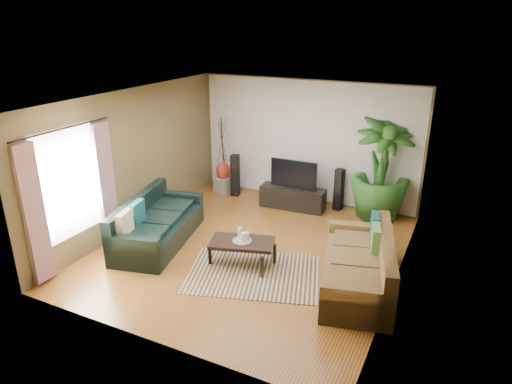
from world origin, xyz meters
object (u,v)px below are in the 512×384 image
Objects in this scene: pedestal at (223,184)px; side_table at (172,208)px; tv_stand at (293,198)px; television at (294,174)px; speaker_left at (235,175)px; vase at (223,171)px; potted_plant at (381,169)px; sofa_right at (357,262)px; speaker_right at (339,190)px; sofa_left at (158,221)px; coffee_table at (242,252)px.

pedestal is 0.74× the size of side_table.
tv_stand is 2.93× the size of side_table.
side_table is at bearing -141.19° from television.
pedestal is (-1.86, 0.20, -0.60)m from television.
pedestal is at bearing 156.47° from speaker_left.
vase reaches higher than tv_stand.
television is at bearing -6.11° from pedestal.
potted_plant reaches higher than side_table.
television reaches higher than sofa_right.
potted_plant reaches higher than television.
television is 2.15× the size of side_table.
speaker_right is at bearing 2.82° from vase.
potted_plant is 5.90× the size of pedestal.
sofa_left is 2.83m from pedestal.
tv_stand reaches higher than coffee_table.
pedestal is at bearing 84.58° from side_table.
sofa_left is 1.06× the size of potted_plant.
speaker_left is at bearing 103.47° from coffee_table.
side_table is at bearing -116.02° from sofa_right.
pedestal is at bearing 107.97° from coffee_table.
potted_plant is 4.35m from side_table.
speaker_right is (2.53, 2.94, 0.03)m from sofa_left.
coffee_table is 3.50m from vase.
coffee_table is 3.23m from speaker_left.
sofa_left is 2.82m from vase.
sofa_left is 3.05m from tv_stand.
sofa_left is at bearing -103.32° from speaker_left.
vase is (-0.37, 0.08, 0.03)m from speaker_left.
side_table is (-0.17, -1.83, -0.28)m from vase.
sofa_left is at bearing -124.92° from tv_stand.
speaker_left reaches higher than sofa_right.
speaker_left is (0.12, 2.72, 0.07)m from sofa_left.
potted_plant reaches higher than pedestal.
speaker_right is 1.91× the size of side_table.
speaker_left is (-1.49, 0.12, -0.28)m from television.
speaker_right is at bearing -5.57° from speaker_left.
sofa_left is 2.16× the size of television.
side_table is at bearing -144.56° from tv_stand.
speaker_right is (0.77, 2.99, 0.24)m from coffee_table.
coffee_table is 1.15× the size of speaker_right.
speaker_left is 1.85m from side_table.
coffee_table is 2.40m from side_table.
speaker_right is at bearing -172.45° from sofa_right.
speaker_left is 2.04× the size of side_table.
television is 1.52m from speaker_left.
coffee_table is 2.95× the size of pedestal.
tv_stand is at bearing -154.58° from sofa_right.
coffee_table is at bearing -91.81° from speaker_right.
speaker_right is 2.01× the size of vase.
speaker_right is 2.79m from pedestal.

